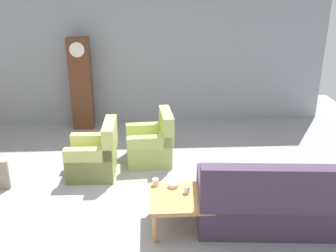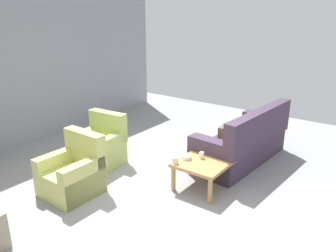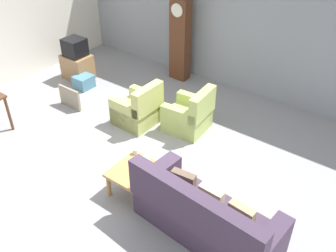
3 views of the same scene
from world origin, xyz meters
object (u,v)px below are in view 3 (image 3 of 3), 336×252
at_px(cup_blue_rimmed, 150,186).
at_px(coffee_table_wood, 142,177).
at_px(tv_stand_cabinet, 78,67).
at_px(tv_crt, 75,47).
at_px(cup_white_porcelain, 146,168).
at_px(framed_picture_leaning, 70,98).
at_px(bowl_white_stacked, 145,160).
at_px(armchair_olive_far, 189,116).
at_px(armchair_olive_near, 138,110).
at_px(cup_cream_tall, 135,151).
at_px(couch_floral, 204,217).
at_px(grandfather_clock, 180,40).
at_px(storage_box_blue, 84,82).

bearing_deg(cup_blue_rimmed, coffee_table_wood, 148.43).
bearing_deg(tv_stand_cabinet, tv_crt, 0.00).
distance_m(tv_crt, cup_white_porcelain, 4.40).
bearing_deg(framed_picture_leaning, bowl_white_stacked, -16.78).
bearing_deg(cup_blue_rimmed, framed_picture_leaning, 158.48).
bearing_deg(cup_blue_rimmed, tv_stand_cabinet, 150.73).
bearing_deg(bowl_white_stacked, coffee_table_wood, -58.51).
distance_m(armchair_olive_far, tv_crt, 3.47).
bearing_deg(armchair_olive_near, bowl_white_stacked, -45.74).
distance_m(armchair_olive_near, tv_stand_cabinet, 2.56).
relative_size(cup_blue_rimmed, cup_cream_tall, 0.92).
relative_size(tv_crt, cup_blue_rimmed, 5.29).
bearing_deg(tv_crt, tv_stand_cabinet, 0.00).
height_order(coffee_table_wood, cup_cream_tall, cup_cream_tall).
relative_size(armchair_olive_near, cup_blue_rimmed, 10.13).
bearing_deg(tv_stand_cabinet, couch_floral, -23.88).
xyz_separation_m(cup_white_porcelain, bowl_white_stacked, (-0.17, 0.17, -0.02)).
height_order(cup_white_porcelain, bowl_white_stacked, cup_white_porcelain).
xyz_separation_m(couch_floral, armchair_olive_far, (-1.63, 2.04, -0.05)).
bearing_deg(coffee_table_wood, tv_stand_cabinet, 150.92).
bearing_deg(coffee_table_wood, grandfather_clock, 117.17).
bearing_deg(cup_cream_tall, tv_crt, 152.01).
height_order(coffee_table_wood, grandfather_clock, grandfather_clock).
distance_m(grandfather_clock, tv_stand_cabinet, 2.58).
distance_m(framed_picture_leaning, storage_box_blue, 0.90).
height_order(couch_floral, storage_box_blue, couch_floral).
xyz_separation_m(couch_floral, tv_stand_cabinet, (-5.06, 2.24, -0.06)).
xyz_separation_m(tv_stand_cabinet, cup_cream_tall, (3.46, -1.84, 0.20)).
height_order(tv_stand_cabinet, cup_blue_rimmed, tv_stand_cabinet).
bearing_deg(bowl_white_stacked, tv_stand_cabinet, 152.94).
xyz_separation_m(armchair_olive_far, cup_blue_rimmed, (0.74, -2.14, 0.19)).
distance_m(armchair_olive_near, armchair_olive_far, 1.04).
xyz_separation_m(armchair_olive_near, cup_cream_tall, (0.98, -1.20, 0.19)).
xyz_separation_m(storage_box_blue, bowl_white_stacked, (3.24, -1.63, 0.33)).
distance_m(coffee_table_wood, cup_cream_tall, 0.52).
xyz_separation_m(framed_picture_leaning, cup_cream_tall, (2.56, -0.79, 0.26)).
relative_size(couch_floral, armchair_olive_far, 2.35).
xyz_separation_m(grandfather_clock, cup_white_porcelain, (1.89, -3.57, -0.48)).
height_order(armchair_olive_near, coffee_table_wood, armchair_olive_near).
bearing_deg(storage_box_blue, cup_white_porcelain, -27.88).
distance_m(tv_crt, cup_cream_tall, 3.93).
height_order(couch_floral, framed_picture_leaning, couch_floral).
bearing_deg(cup_cream_tall, storage_box_blue, 152.18).
height_order(couch_floral, cup_blue_rimmed, couch_floral).
bearing_deg(bowl_white_stacked, cup_cream_tall, 167.83).
relative_size(tv_crt, cup_cream_tall, 4.85).
relative_size(cup_white_porcelain, cup_blue_rimmed, 1.08).
xyz_separation_m(couch_floral, cup_cream_tall, (-1.60, 0.40, 0.14)).
bearing_deg(couch_floral, cup_blue_rimmed, -173.94).
relative_size(grandfather_clock, cup_cream_tall, 19.56).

